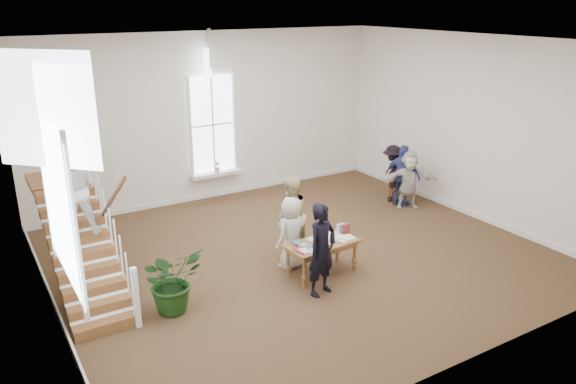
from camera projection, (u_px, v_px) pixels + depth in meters
ground at (300, 255)px, 12.20m from camera, size 10.00×10.00×0.00m
room_shell at (216, 183)px, 15.62m from camera, size 10.49×10.00×10.00m
staircase at (76, 212)px, 10.15m from camera, size 1.10×4.10×2.92m
library_table at (322, 246)px, 11.16m from camera, size 1.53×0.84×0.76m
police_officer at (322, 250)px, 10.32m from camera, size 0.74×0.58×1.79m
elderly_woman at (291, 233)px, 11.43m from camera, size 0.86×0.70×1.51m
person_yellow at (291, 217)px, 11.94m from camera, size 1.08×1.04×1.75m
woman_cluster_a at (403, 176)px, 14.83m from camera, size 0.77×1.05×1.66m
woman_cluster_b at (392, 173)px, 15.23m from camera, size 1.07×1.15×1.56m
woman_cluster_c at (409, 180)px, 14.71m from camera, size 1.48×1.06×1.54m
floor_plant at (172, 280)px, 9.85m from camera, size 1.27×1.17×1.19m
side_chair at (396, 186)px, 15.21m from camera, size 0.49×0.49×0.86m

